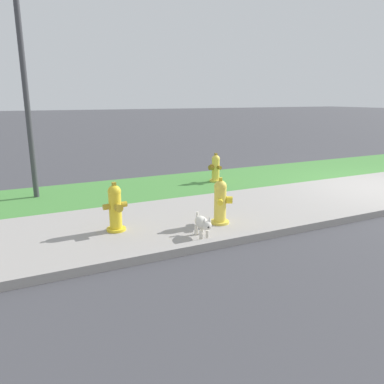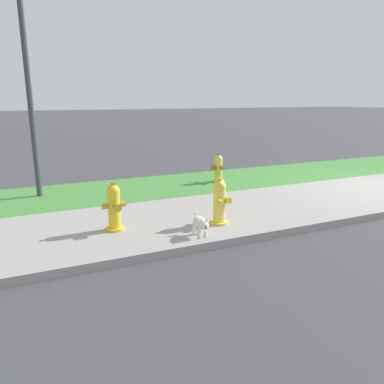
% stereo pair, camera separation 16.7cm
% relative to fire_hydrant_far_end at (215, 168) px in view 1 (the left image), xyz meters
% --- Properties ---
extents(ground_plane, '(120.00, 120.00, 0.00)m').
position_rel_fire_hydrant_far_end_xyz_m(ground_plane, '(3.13, -2.30, -0.34)').
color(ground_plane, '#424247').
extents(sidewalk_pavement, '(18.00, 2.56, 0.01)m').
position_rel_fire_hydrant_far_end_xyz_m(sidewalk_pavement, '(3.13, -2.30, -0.33)').
color(sidewalk_pavement, '#9E9993').
rests_on(sidewalk_pavement, ground).
extents(grass_verge, '(18.00, 2.32, 0.01)m').
position_rel_fire_hydrant_far_end_xyz_m(grass_verge, '(3.13, 0.14, -0.33)').
color(grass_verge, '#47893D').
rests_on(grass_verge, ground).
extents(fire_hydrant_far_end, '(0.35, 0.38, 0.71)m').
position_rel_fire_hydrant_far_end_xyz_m(fire_hydrant_far_end, '(0.00, 0.00, 0.00)').
color(fire_hydrant_far_end, yellow).
rests_on(fire_hydrant_far_end, ground).
extents(fire_hydrant_across_street, '(0.38, 0.35, 0.78)m').
position_rel_fire_hydrant_far_end_xyz_m(fire_hydrant_across_street, '(-3.13, -2.41, 0.04)').
color(fire_hydrant_across_street, yellow).
rests_on(fire_hydrant_across_street, ground).
extents(fire_hydrant_near_corner, '(0.36, 0.37, 0.78)m').
position_rel_fire_hydrant_far_end_xyz_m(fire_hydrant_near_corner, '(-1.50, -2.81, 0.04)').
color(fire_hydrant_near_corner, yellow).
rests_on(fire_hydrant_near_corner, ground).
extents(small_white_dog, '(0.23, 0.53, 0.39)m').
position_rel_fire_hydrant_far_end_xyz_m(small_white_dog, '(-2.07, -3.28, -0.11)').
color(small_white_dog, silver).
rests_on(small_white_dog, ground).
extents(street_lamp, '(0.32, 0.32, 5.20)m').
position_rel_fire_hydrant_far_end_xyz_m(street_lamp, '(-4.10, 0.36, 3.04)').
color(street_lamp, '#3D3D42').
rests_on(street_lamp, ground).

